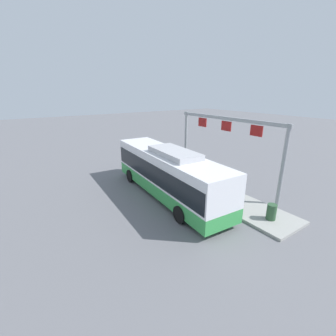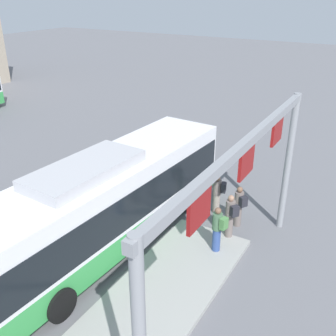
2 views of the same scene
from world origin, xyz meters
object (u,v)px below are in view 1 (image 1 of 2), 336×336
Objects in this scene: person_boarding at (187,164)px; person_waiting_far at (179,163)px; person_waiting_near at (165,164)px; trash_bin at (271,212)px; bus_main at (167,171)px; person_waiting_mid at (194,167)px.

person_boarding is 1.00× the size of person_waiting_far.
person_waiting_near is 10.01m from trash_bin.
bus_main reaches higher than trash_bin.
person_boarding is at bearing -4.97° from trash_bin.
bus_main is at bearing 25.21° from trash_bin.
bus_main is at bearing 75.63° from person_waiting_far.
trash_bin is at bearing 78.16° from person_waiting_near.
bus_main is 12.54× the size of trash_bin.
person_waiting_far is 1.86× the size of trash_bin.
person_waiting_mid is 7.52m from trash_bin.
person_boarding reaches higher than person_waiting_far.
bus_main is at bearing 67.66° from person_boarding.
person_boarding reaches higher than trash_bin.
bus_main reaches higher than person_boarding.
trash_bin is (-8.47, 0.74, -0.44)m from person_boarding.
person_waiting_far is (3.45, -3.52, -0.92)m from bus_main.
person_waiting_mid is at bearing -5.26° from trash_bin.
person_waiting_near is at bearing 2.46° from trash_bin.
person_waiting_near is at bearing 7.37° from person_waiting_far.
person_waiting_far is at bearing -42.36° from bus_main.
trash_bin is at bearing 97.91° from person_waiting_mid.
bus_main is 6.76× the size of person_waiting_far.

